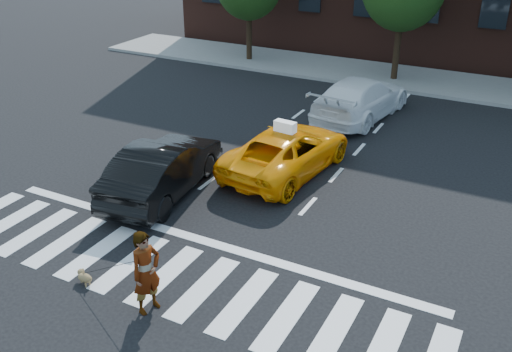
{
  "coord_description": "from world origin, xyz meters",
  "views": [
    {
      "loc": [
        6.67,
        -8.35,
        7.68
      ],
      "look_at": [
        0.49,
        3.44,
        1.1
      ],
      "focal_mm": 40.0,
      "sensor_mm": 36.0,
      "label": 1
    }
  ],
  "objects_px": {
    "white_suv": "(361,98)",
    "black_sedan": "(163,168)",
    "dog": "(84,277)",
    "woman": "(146,272)",
    "taxi": "(287,150)"
  },
  "relations": [
    {
      "from": "white_suv",
      "to": "dog",
      "type": "height_order",
      "value": "white_suv"
    },
    {
      "from": "white_suv",
      "to": "taxi",
      "type": "bearing_deg",
      "value": 92.38
    },
    {
      "from": "white_suv",
      "to": "woman",
      "type": "xyz_separation_m",
      "value": [
        -0.2,
        -12.91,
        0.15
      ]
    },
    {
      "from": "taxi",
      "to": "white_suv",
      "type": "distance_m",
      "value": 5.65
    },
    {
      "from": "woman",
      "to": "taxi",
      "type": "bearing_deg",
      "value": 16.67
    },
    {
      "from": "white_suv",
      "to": "dog",
      "type": "bearing_deg",
      "value": 88.16
    },
    {
      "from": "black_sedan",
      "to": "dog",
      "type": "bearing_deg",
      "value": 94.88
    },
    {
      "from": "white_suv",
      "to": "dog",
      "type": "distance_m",
      "value": 13.04
    },
    {
      "from": "black_sedan",
      "to": "white_suv",
      "type": "distance_m",
      "value": 9.05
    },
    {
      "from": "taxi",
      "to": "white_suv",
      "type": "xyz_separation_m",
      "value": [
        0.46,
        5.63,
        0.08
      ]
    },
    {
      "from": "white_suv",
      "to": "black_sedan",
      "type": "bearing_deg",
      "value": 77.92
    },
    {
      "from": "black_sedan",
      "to": "woman",
      "type": "height_order",
      "value": "woman"
    },
    {
      "from": "taxi",
      "to": "white_suv",
      "type": "bearing_deg",
      "value": -88.46
    },
    {
      "from": "white_suv",
      "to": "dog",
      "type": "xyz_separation_m",
      "value": [
        -2.0,
        -12.87,
        -0.6
      ]
    },
    {
      "from": "black_sedan",
      "to": "dog",
      "type": "distance_m",
      "value": 4.46
    }
  ]
}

